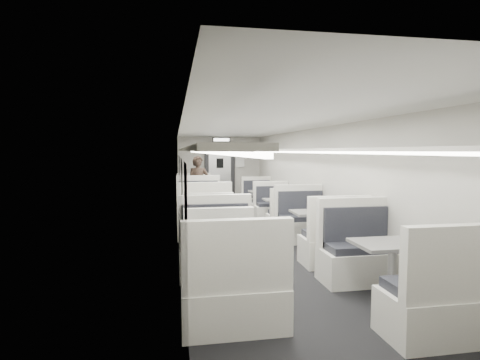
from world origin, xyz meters
name	(u,v)px	position (x,y,z in m)	size (l,w,h in m)	color
room	(254,185)	(0.00, 0.00, 1.20)	(3.24, 12.24, 2.64)	black
booth_left_a	(196,202)	(-1.00, 3.53, 0.39)	(1.08, 2.20, 1.18)	white
booth_left_b	(201,213)	(-1.00, 1.35, 0.42)	(1.14, 2.32, 1.24)	white
booth_left_c	(212,242)	(-1.00, -1.35, 0.36)	(1.00, 2.04, 1.09)	white
booth_left_d	(224,267)	(-1.00, -2.86, 0.41)	(1.12, 2.28, 1.22)	white
booth_right_a	(263,202)	(1.00, 3.39, 0.35)	(0.98, 1.98, 1.06)	white
booth_right_b	(280,212)	(1.00, 1.53, 0.35)	(0.97, 1.96, 1.05)	white
booth_right_c	(316,231)	(1.00, -0.96, 0.39)	(1.09, 2.20, 1.18)	white
booth_right_d	(392,273)	(1.00, -3.45, 0.40)	(1.11, 2.26, 1.21)	white
passenger	(198,186)	(-0.94, 3.36, 0.88)	(0.64, 0.42, 1.75)	black
window_a	(179,170)	(-1.49, 3.40, 1.35)	(0.02, 1.18, 0.84)	black
window_b	(180,174)	(-1.49, 1.20, 1.35)	(0.02, 1.18, 0.84)	black
window_c	(182,182)	(-1.49, -1.00, 1.35)	(0.02, 1.18, 0.84)	black
window_d	(186,198)	(-1.49, -3.20, 1.35)	(0.02, 1.18, 0.84)	black
luggage_rack_left	(194,150)	(-1.24, -0.30, 1.92)	(0.46, 10.40, 0.09)	white
luggage_rack_right	(317,150)	(1.24, -0.30, 1.92)	(0.46, 10.40, 0.09)	white
vestibule_door	(220,174)	(0.00, 5.93, 1.04)	(1.10, 0.13, 2.10)	black
exit_sign	(221,140)	(0.00, 5.44, 2.28)	(0.62, 0.12, 0.16)	black
wall_notice	(240,162)	(0.75, 5.92, 1.50)	(0.32, 0.02, 0.40)	silver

